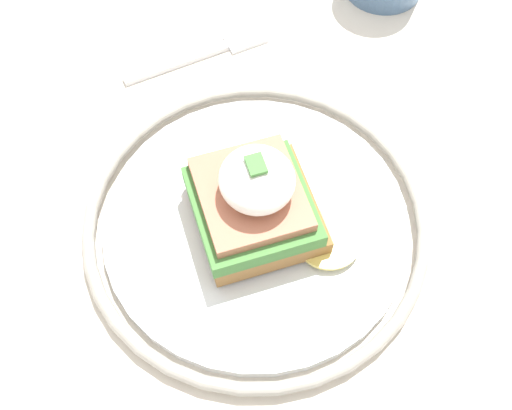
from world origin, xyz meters
TOP-DOWN VIEW (x-y plane):
  - dining_table at (0.00, 0.00)m, footprint 0.81×0.77m
  - plate at (-0.03, 0.05)m, footprint 0.26×0.26m
  - sandwich at (-0.02, 0.05)m, footprint 0.10×0.11m
  - fork at (-0.21, 0.06)m, footprint 0.03×0.14m

SIDE VIEW (x-z plane):
  - dining_table at x=0.00m, z-range 0.23..0.95m
  - fork at x=-0.21m, z-range 0.72..0.73m
  - plate at x=-0.03m, z-range 0.72..0.74m
  - sandwich at x=-0.02m, z-range 0.73..0.80m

